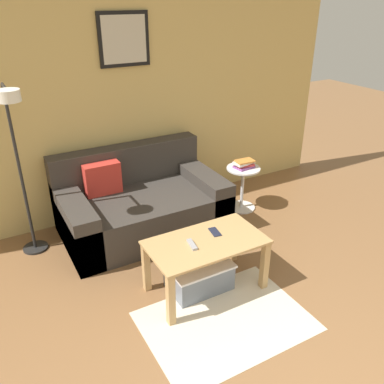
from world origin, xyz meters
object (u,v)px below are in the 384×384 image
(storage_bin, at_px, (199,275))
(remote_control, at_px, (192,245))
(floor_lamp, at_px, (18,151))
(couch, at_px, (140,205))
(side_table, at_px, (242,184))
(book_stack, at_px, (244,164))
(coffee_table, at_px, (206,251))
(cell_phone, at_px, (215,232))

(storage_bin, bearing_deg, remote_control, -156.55)
(floor_lamp, bearing_deg, couch, 1.77)
(floor_lamp, xyz_separation_m, remote_control, (1.02, -1.13, -0.59))
(storage_bin, height_order, remote_control, remote_control)
(floor_lamp, bearing_deg, side_table, -2.97)
(book_stack, bearing_deg, coffee_table, -137.07)
(coffee_table, bearing_deg, cell_phone, 30.68)
(coffee_table, xyz_separation_m, book_stack, (1.10, 1.02, 0.17))
(storage_bin, height_order, floor_lamp, floor_lamp)
(coffee_table, distance_m, floor_lamp, 1.76)
(remote_control, bearing_deg, book_stack, 48.71)
(storage_bin, relative_size, cell_phone, 3.72)
(book_stack, bearing_deg, cell_phone, -135.71)
(side_table, height_order, remote_control, side_table)
(side_table, relative_size, cell_phone, 3.59)
(side_table, relative_size, book_stack, 2.00)
(storage_bin, xyz_separation_m, floor_lamp, (-1.10, 1.10, 0.95))
(coffee_table, relative_size, cell_phone, 6.74)
(couch, xyz_separation_m, storage_bin, (0.05, -1.13, -0.15))
(couch, relative_size, book_stack, 6.42)
(cell_phone, bearing_deg, book_stack, 53.21)
(couch, xyz_separation_m, floor_lamp, (-1.06, -0.03, 0.79))
(side_table, xyz_separation_m, book_stack, (0.01, 0.01, 0.24))
(floor_lamp, bearing_deg, book_stack, -2.75)
(side_table, relative_size, remote_control, 3.35)
(remote_control, bearing_deg, coffee_table, 9.80)
(storage_bin, xyz_separation_m, remote_control, (-0.09, -0.04, 0.36))
(coffee_table, relative_size, side_table, 1.88)
(coffee_table, height_order, side_table, side_table)
(coffee_table, xyz_separation_m, side_table, (1.09, 1.02, -0.07))
(storage_bin, height_order, side_table, side_table)
(cell_phone, bearing_deg, floor_lamp, 149.38)
(coffee_table, bearing_deg, storage_bin, 140.50)
(floor_lamp, relative_size, book_stack, 6.37)
(book_stack, bearing_deg, floor_lamp, 177.25)
(side_table, bearing_deg, coffee_table, -137.00)
(coffee_table, distance_m, book_stack, 1.51)
(side_table, bearing_deg, book_stack, 36.04)
(couch, bearing_deg, coffee_table, -85.49)
(storage_bin, xyz_separation_m, side_table, (1.13, 0.98, 0.18))
(floor_lamp, bearing_deg, cell_phone, -39.55)
(coffee_table, xyz_separation_m, remote_control, (-0.13, -0.00, 0.10))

